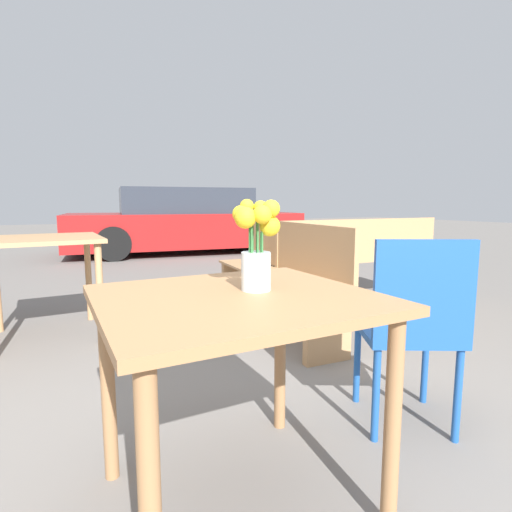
# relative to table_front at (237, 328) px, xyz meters

# --- Properties ---
(ground_plane) EXTENTS (40.00, 40.00, 0.00)m
(ground_plane) POSITION_rel_table_front_xyz_m (0.00, 0.00, -0.61)
(ground_plane) COLOR slate
(table_front) EXTENTS (0.84, 0.77, 0.72)m
(table_front) POSITION_rel_table_front_xyz_m (0.00, 0.00, 0.00)
(table_front) COLOR #9E7047
(table_front) RESTS_ON ground_plane
(flower_vase) EXTENTS (0.16, 0.14, 0.30)m
(flower_vase) POSITION_rel_table_front_xyz_m (0.08, 0.02, 0.25)
(flower_vase) COLOR silver
(flower_vase) RESTS_ON table_front
(cafe_chair) EXTENTS (0.54, 0.54, 0.86)m
(cafe_chair) POSITION_rel_table_front_xyz_m (0.85, 0.04, -0.12)
(cafe_chair) COLOR #1E519E
(cafe_chair) RESTS_ON ground_plane
(bench_near) EXTENTS (1.88, 0.42, 0.85)m
(bench_near) POSITION_rel_table_front_xyz_m (2.15, 1.86, -0.13)
(bench_near) COLOR tan
(bench_near) RESTS_ON ground_plane
(bench_middle) EXTENTS (0.48, 1.70, 0.85)m
(bench_middle) POSITION_rel_table_front_xyz_m (1.13, 1.59, -0.14)
(bench_middle) COLOR tan
(bench_middle) RESTS_ON ground_plane
(table_back) EXTENTS (0.81, 0.80, 0.75)m
(table_back) POSITION_rel_table_front_xyz_m (-0.56, 2.17, 0.02)
(table_back) COLOR tan
(table_back) RESTS_ON ground_plane
(parked_car) EXTENTS (4.68, 2.33, 1.29)m
(parked_car) POSITION_rel_table_front_xyz_m (1.96, 6.71, 0.01)
(parked_car) COLOR maroon
(parked_car) RESTS_ON ground_plane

